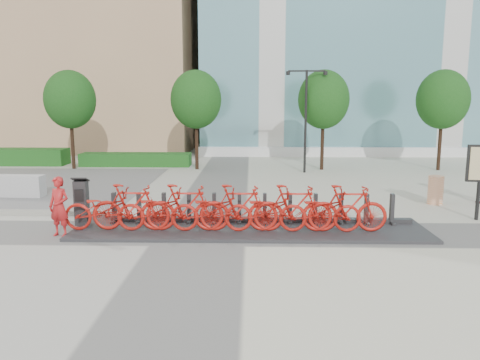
{
  "coord_description": "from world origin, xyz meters",
  "views": [
    {
      "loc": [
        1.32,
        -12.15,
        3.5
      ],
      "look_at": [
        1.0,
        1.5,
        1.2
      ],
      "focal_mm": 35.0,
      "sensor_mm": 36.0,
      "label": 1
    }
  ],
  "objects_px": {
    "bike_0": "(104,209)",
    "worker_red": "(59,207)",
    "jersey_barrier": "(16,186)",
    "kiosk": "(82,202)",
    "construction_barrel": "(436,190)"
  },
  "relations": [
    {
      "from": "bike_0",
      "to": "kiosk",
      "type": "bearing_deg",
      "value": 56.48
    },
    {
      "from": "kiosk",
      "to": "construction_barrel",
      "type": "relative_size",
      "value": 1.39
    },
    {
      "from": "bike_0",
      "to": "worker_red",
      "type": "distance_m",
      "value": 1.14
    },
    {
      "from": "bike_0",
      "to": "kiosk",
      "type": "relative_size",
      "value": 1.58
    },
    {
      "from": "kiosk",
      "to": "jersey_barrier",
      "type": "relative_size",
      "value": 0.66
    },
    {
      "from": "bike_0",
      "to": "jersey_barrier",
      "type": "relative_size",
      "value": 1.05
    },
    {
      "from": "bike_0",
      "to": "jersey_barrier",
      "type": "bearing_deg",
      "value": 45.2
    },
    {
      "from": "bike_0",
      "to": "kiosk",
      "type": "xyz_separation_m",
      "value": [
        -0.8,
        0.53,
        0.09
      ]
    },
    {
      "from": "worker_red",
      "to": "jersey_barrier",
      "type": "xyz_separation_m",
      "value": [
        -3.73,
        5.09,
        -0.39
      ]
    },
    {
      "from": "jersey_barrier",
      "to": "construction_barrel",
      "type": "bearing_deg",
      "value": -1.25
    },
    {
      "from": "bike_0",
      "to": "worker_red",
      "type": "bearing_deg",
      "value": 106.15
    },
    {
      "from": "bike_0",
      "to": "construction_barrel",
      "type": "relative_size",
      "value": 2.19
    },
    {
      "from": "worker_red",
      "to": "bike_0",
      "type": "bearing_deg",
      "value": 32.72
    },
    {
      "from": "kiosk",
      "to": "construction_barrel",
      "type": "xyz_separation_m",
      "value": [
        11.08,
        3.3,
        -0.24
      ]
    },
    {
      "from": "bike_0",
      "to": "worker_red",
      "type": "relative_size",
      "value": 1.36
    }
  ]
}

